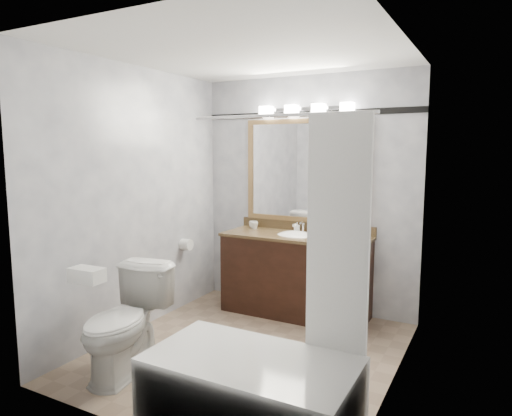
# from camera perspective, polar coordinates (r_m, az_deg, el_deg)

# --- Properties ---
(room) EXTENTS (2.42, 2.62, 2.52)m
(room) POSITION_cam_1_polar(r_m,az_deg,el_deg) (3.77, -1.00, 0.03)
(room) COLOR gray
(room) RESTS_ON ground
(vanity) EXTENTS (1.53, 0.58, 0.97)m
(vanity) POSITION_cam_1_polar(r_m,az_deg,el_deg) (4.83, 4.95, -8.12)
(vanity) COLOR black
(vanity) RESTS_ON ground
(mirror) EXTENTS (1.40, 0.04, 1.10)m
(mirror) POSITION_cam_1_polar(r_m,az_deg,el_deg) (4.91, 6.31, 4.63)
(mirror) COLOR #9F7848
(mirror) RESTS_ON room
(vanity_light_bar) EXTENTS (1.02, 0.14, 0.12)m
(vanity_light_bar) POSITION_cam_1_polar(r_m,az_deg,el_deg) (4.87, 6.17, 12.07)
(vanity_light_bar) COLOR silver
(vanity_light_bar) RESTS_ON room
(accent_stripe) EXTENTS (2.40, 0.01, 0.06)m
(accent_stripe) POSITION_cam_1_polar(r_m,az_deg,el_deg) (4.93, 6.46, 11.63)
(accent_stripe) COLOR black
(accent_stripe) RESTS_ON room
(bathtub) EXTENTS (1.30, 0.75, 1.96)m
(bathtub) POSITION_cam_1_polar(r_m,az_deg,el_deg) (3.06, 0.00, -21.02)
(bathtub) COLOR white
(bathtub) RESTS_ON ground
(tp_roll) EXTENTS (0.11, 0.12, 0.12)m
(tp_roll) POSITION_cam_1_polar(r_m,az_deg,el_deg) (5.03, -8.71, -4.54)
(tp_roll) COLOR white
(tp_roll) RESTS_ON room
(toilet) EXTENTS (0.57, 0.86, 0.82)m
(toilet) POSITION_cam_1_polar(r_m,az_deg,el_deg) (3.75, -16.07, -13.57)
(toilet) COLOR white
(toilet) RESTS_ON ground
(tissue_box) EXTENTS (0.25, 0.14, 0.10)m
(tissue_box) POSITION_cam_1_polar(r_m,az_deg,el_deg) (3.39, -20.39, -7.84)
(tissue_box) COLOR white
(tissue_box) RESTS_ON toilet
(coffee_maker) EXTENTS (0.17, 0.20, 0.31)m
(coffee_maker) POSITION_cam_1_polar(r_m,az_deg,el_deg) (4.55, 9.49, -1.82)
(coffee_maker) COLOR black
(coffee_maker) RESTS_ON vanity
(cup_left) EXTENTS (0.13, 0.13, 0.08)m
(cup_left) POSITION_cam_1_polar(r_m,az_deg,el_deg) (5.11, -0.32, -2.09)
(cup_left) COLOR white
(cup_left) RESTS_ON vanity
(cup_right) EXTENTS (0.09, 0.09, 0.07)m
(cup_right) POSITION_cam_1_polar(r_m,az_deg,el_deg) (5.07, -0.17, -2.21)
(cup_right) COLOR white
(cup_right) RESTS_ON vanity
(soap_bottle_a) EXTENTS (0.06, 0.06, 0.10)m
(soap_bottle_a) POSITION_cam_1_polar(r_m,az_deg,el_deg) (4.90, 5.18, -2.40)
(soap_bottle_a) COLOR white
(soap_bottle_a) RESTS_ON vanity
(soap_bottle_b) EXTENTS (0.07, 0.07, 0.08)m
(soap_bottle_b) POSITION_cam_1_polar(r_m,az_deg,el_deg) (4.78, 7.99, -2.82)
(soap_bottle_b) COLOR white
(soap_bottle_b) RESTS_ON vanity
(soap_bar) EXTENTS (0.08, 0.06, 0.02)m
(soap_bar) POSITION_cam_1_polar(r_m,az_deg,el_deg) (4.80, 6.84, -3.11)
(soap_bar) COLOR beige
(soap_bar) RESTS_ON vanity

